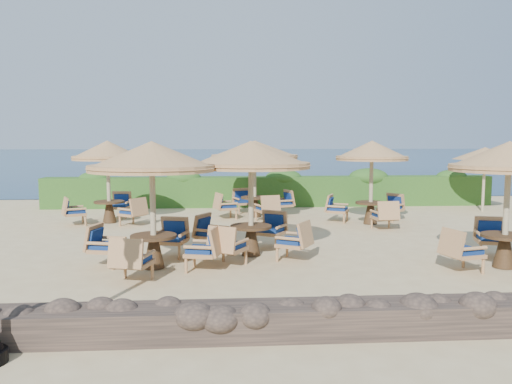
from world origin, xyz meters
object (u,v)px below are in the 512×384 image
Objects in this scene: cafe_set_3 at (108,169)px; cafe_set_0 at (152,184)px; cafe_set_4 at (255,163)px; extra_parasol at (485,153)px; cafe_set_5 at (371,169)px; cafe_set_2 at (508,182)px; cafe_set_1 at (251,178)px.

cafe_set_0 is at bearing -69.47° from cafe_set_3.
cafe_set_0 and cafe_set_4 have the same top height.
cafe_set_4 is at bearing 10.50° from cafe_set_3.
cafe_set_5 is at bearing -153.66° from extra_parasol.
cafe_set_0 and cafe_set_2 have the same top height.
cafe_set_1 is 1.00× the size of cafe_set_5.
extra_parasol is 13.54m from cafe_set_3.
cafe_set_1 is 1.00× the size of cafe_set_3.
cafe_set_5 is (3.59, -1.70, -0.11)m from cafe_set_4.
cafe_set_1 is at bearing -94.59° from cafe_set_4.
cafe_set_1 is at bearing -134.71° from cafe_set_5.
cafe_set_4 is (0.47, 5.80, 0.07)m from cafe_set_1.
cafe_set_4 is 1.10× the size of cafe_set_5.
cafe_set_1 and cafe_set_4 have the same top height.
extra_parasol is 0.87× the size of cafe_set_3.
cafe_set_4 is (-4.77, 7.27, 0.08)m from cafe_set_2.
cafe_set_5 is at bearing 39.71° from cafe_set_0.
cafe_set_4 is at bearing 85.41° from cafe_set_1.
cafe_set_3 is at bearing 146.23° from cafe_set_2.
extra_parasol is at bearing 64.33° from cafe_set_2.
cafe_set_0 is 1.05× the size of cafe_set_5.
cafe_set_0 and cafe_set_5 have the same top height.
cafe_set_4 is at bearing 69.41° from cafe_set_0.
cafe_set_1 is 1.03× the size of cafe_set_2.
cafe_set_2 is at bearing -78.05° from cafe_set_5.
cafe_set_1 is 6.54m from cafe_set_3.
cafe_set_3 is at bearing 174.44° from cafe_set_5.
cafe_set_5 is (-5.06, -2.50, -0.41)m from extra_parasol.
cafe_set_5 is (8.37, -0.82, 0.02)m from cafe_set_3.
extra_parasol is 0.89× the size of cafe_set_2.
cafe_set_1 and cafe_set_3 have the same top height.
cafe_set_2 is 8.70m from cafe_set_4.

